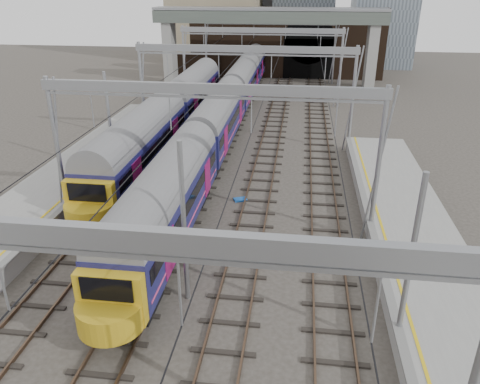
# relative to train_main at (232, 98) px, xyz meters

# --- Properties ---
(ground) EXTENTS (160.00, 160.00, 0.00)m
(ground) POSITION_rel_train_main_xyz_m (2.00, -28.48, -2.35)
(ground) COLOR #38332D
(ground) RESTS_ON ground
(platform_right) EXTENTS (4.32, 47.00, 1.12)m
(platform_right) POSITION_rel_train_main_xyz_m (12.18, -29.98, -1.79)
(platform_right) COLOR gray
(platform_right) RESTS_ON ground
(tracks) EXTENTS (14.40, 80.00, 0.22)m
(tracks) POSITION_rel_train_main_xyz_m (2.00, -13.48, -2.33)
(tracks) COLOR #4C3828
(tracks) RESTS_ON ground
(overhead_line) EXTENTS (16.80, 80.00, 8.00)m
(overhead_line) POSITION_rel_train_main_xyz_m (2.00, -6.99, 4.22)
(overhead_line) COLOR gray
(overhead_line) RESTS_ON ground
(retaining_wall) EXTENTS (28.00, 2.75, 9.00)m
(retaining_wall) POSITION_rel_train_main_xyz_m (3.40, 23.45, 1.99)
(retaining_wall) COLOR #301F15
(retaining_wall) RESTS_ON ground
(overbridge) EXTENTS (28.00, 3.00, 9.25)m
(overbridge) POSITION_rel_train_main_xyz_m (2.00, 17.52, 4.92)
(overbridge) COLOR gray
(overbridge) RESTS_ON ground
(train_main) EXTENTS (2.57, 59.38, 4.49)m
(train_main) POSITION_rel_train_main_xyz_m (0.00, 0.00, 0.00)
(train_main) COLOR black
(train_main) RESTS_ON ground
(train_second) EXTENTS (2.69, 31.17, 4.67)m
(train_second) POSITION_rel_train_main_xyz_m (-4.00, -6.70, 0.07)
(train_second) COLOR black
(train_second) RESTS_ON ground
(equip_cover_a) EXTENTS (0.96, 0.79, 0.10)m
(equip_cover_a) POSITION_rel_train_main_xyz_m (1.05, -21.54, -2.30)
(equip_cover_a) COLOR #1653AC
(equip_cover_a) RESTS_ON ground
(equip_cover_b) EXTENTS (0.94, 0.81, 0.09)m
(equip_cover_b) POSITION_rel_train_main_xyz_m (2.97, -16.63, -2.30)
(equip_cover_b) COLOR #1653AC
(equip_cover_b) RESTS_ON ground
(equip_cover_c) EXTENTS (1.01, 0.75, 0.11)m
(equip_cover_c) POSITION_rel_train_main_xyz_m (5.24, -23.39, -2.29)
(equip_cover_c) COLOR #1653AC
(equip_cover_c) RESTS_ON ground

